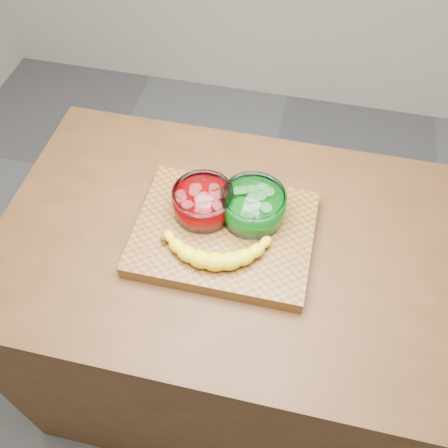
# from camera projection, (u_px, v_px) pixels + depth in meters

# --- Properties ---
(ground) EXTENTS (3.50, 3.50, 0.00)m
(ground) POSITION_uv_depth(u_px,v_px,m) (224.00, 367.00, 2.02)
(ground) COLOR #56565B
(ground) RESTS_ON ground
(counter) EXTENTS (1.20, 0.80, 0.90)m
(counter) POSITION_uv_depth(u_px,v_px,m) (224.00, 316.00, 1.66)
(counter) COLOR #503118
(counter) RESTS_ON ground
(cutting_board) EXTENTS (0.45, 0.35, 0.04)m
(cutting_board) POSITION_uv_depth(u_px,v_px,m) (224.00, 233.00, 1.28)
(cutting_board) COLOR brown
(cutting_board) RESTS_ON counter
(bowl_red) EXTENTS (0.16, 0.16, 0.07)m
(bowl_red) POSITION_uv_depth(u_px,v_px,m) (203.00, 202.00, 1.27)
(bowl_red) COLOR white
(bowl_red) RESTS_ON cutting_board
(bowl_green) EXTENTS (0.17, 0.17, 0.08)m
(bowl_green) POSITION_uv_depth(u_px,v_px,m) (253.00, 206.00, 1.26)
(bowl_green) COLOR white
(bowl_green) RESTS_ON cutting_board
(banana) EXTENTS (0.30, 0.15, 0.04)m
(banana) POSITION_uv_depth(u_px,v_px,m) (215.00, 247.00, 1.21)
(banana) COLOR yellow
(banana) RESTS_ON cutting_board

